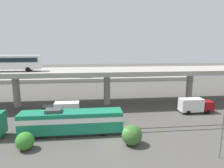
{
  "coord_description": "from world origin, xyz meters",
  "views": [
    {
      "loc": [
        -3.91,
        -25.93,
        13.55
      ],
      "look_at": [
        1.34,
        21.15,
        4.6
      ],
      "focal_mm": 32.11,
      "sensor_mm": 36.0,
      "label": 1
    }
  ],
  "objects_px": {
    "service_truck_west": "(195,105)",
    "parked_car_6": "(59,75)",
    "train_locomotive": "(77,120)",
    "transit_bus_on_overpass": "(11,62)",
    "service_truck_east": "(62,110)",
    "parked_car_0": "(123,73)",
    "parked_car_1": "(99,75)",
    "parked_car_3": "(26,76)",
    "parked_car_4": "(86,76)",
    "parked_car_5": "(22,75)",
    "parked_car_2": "(130,75)"
  },
  "relations": [
    {
      "from": "train_locomotive",
      "to": "parked_car_4",
      "type": "relative_size",
      "value": 3.76
    },
    {
      "from": "parked_car_1",
      "to": "parked_car_6",
      "type": "distance_m",
      "value": 16.47
    },
    {
      "from": "service_truck_east",
      "to": "parked_car_6",
      "type": "relative_size",
      "value": 1.63
    },
    {
      "from": "parked_car_0",
      "to": "parked_car_1",
      "type": "height_order",
      "value": "same"
    },
    {
      "from": "service_truck_west",
      "to": "parked_car_4",
      "type": "height_order",
      "value": "service_truck_west"
    },
    {
      "from": "service_truck_east",
      "to": "service_truck_west",
      "type": "bearing_deg",
      "value": -180.0
    },
    {
      "from": "train_locomotive",
      "to": "service_truck_west",
      "type": "bearing_deg",
      "value": 17.83
    },
    {
      "from": "service_truck_east",
      "to": "parked_car_2",
      "type": "height_order",
      "value": "service_truck_east"
    },
    {
      "from": "service_truck_west",
      "to": "parked_car_6",
      "type": "bearing_deg",
      "value": 126.78
    },
    {
      "from": "transit_bus_on_overpass",
      "to": "service_truck_east",
      "type": "height_order",
      "value": "transit_bus_on_overpass"
    },
    {
      "from": "train_locomotive",
      "to": "service_truck_east",
      "type": "bearing_deg",
      "value": 112.99
    },
    {
      "from": "parked_car_0",
      "to": "parked_car_1",
      "type": "relative_size",
      "value": 1.06
    },
    {
      "from": "service_truck_east",
      "to": "parked_car_3",
      "type": "distance_m",
      "value": 45.66
    },
    {
      "from": "service_truck_west",
      "to": "parked_car_4",
      "type": "xyz_separation_m",
      "value": [
        -22.98,
        40.73,
        0.55
      ]
    },
    {
      "from": "parked_car_2",
      "to": "parked_car_0",
      "type": "bearing_deg",
      "value": 113.16
    },
    {
      "from": "train_locomotive",
      "to": "parked_car_3",
      "type": "bearing_deg",
      "value": 114.39
    },
    {
      "from": "service_truck_west",
      "to": "parked_car_6",
      "type": "relative_size",
      "value": 1.63
    },
    {
      "from": "service_truck_west",
      "to": "parked_car_1",
      "type": "bearing_deg",
      "value": 112.52
    },
    {
      "from": "parked_car_3",
      "to": "parked_car_0",
      "type": "bearing_deg",
      "value": 6.32
    },
    {
      "from": "parked_car_4",
      "to": "parked_car_5",
      "type": "relative_size",
      "value": 1.08
    },
    {
      "from": "service_truck_west",
      "to": "parked_car_6",
      "type": "distance_m",
      "value": 56.38
    },
    {
      "from": "service_truck_east",
      "to": "parked_car_5",
      "type": "relative_size",
      "value": 1.66
    },
    {
      "from": "parked_car_6",
      "to": "service_truck_east",
      "type": "bearing_deg",
      "value": 98.81
    },
    {
      "from": "transit_bus_on_overpass",
      "to": "service_truck_west",
      "type": "height_order",
      "value": "transit_bus_on_overpass"
    },
    {
      "from": "train_locomotive",
      "to": "transit_bus_on_overpass",
      "type": "height_order",
      "value": "transit_bus_on_overpass"
    },
    {
      "from": "train_locomotive",
      "to": "parked_car_2",
      "type": "xyz_separation_m",
      "value": [
        18.08,
        48.82,
        -0.0
      ]
    },
    {
      "from": "parked_car_5",
      "to": "parked_car_4",
      "type": "bearing_deg",
      "value": 171.03
    },
    {
      "from": "parked_car_5",
      "to": "parked_car_6",
      "type": "height_order",
      "value": "same"
    },
    {
      "from": "service_truck_west",
      "to": "service_truck_east",
      "type": "distance_m",
      "value": 26.76
    },
    {
      "from": "parked_car_2",
      "to": "transit_bus_on_overpass",
      "type": "bearing_deg",
      "value": -133.05
    },
    {
      "from": "parked_car_4",
      "to": "service_truck_west",
      "type": "bearing_deg",
      "value": 119.44
    },
    {
      "from": "train_locomotive",
      "to": "transit_bus_on_overpass",
      "type": "xyz_separation_m",
      "value": [
        -14.27,
        14.18,
        8.17
      ]
    },
    {
      "from": "parked_car_3",
      "to": "parked_car_1",
      "type": "bearing_deg",
      "value": 1.62
    },
    {
      "from": "train_locomotive",
      "to": "parked_car_3",
      "type": "distance_m",
      "value": 53.87
    },
    {
      "from": "service_truck_east",
      "to": "parked_car_5",
      "type": "bearing_deg",
      "value": -64.47
    },
    {
      "from": "transit_bus_on_overpass",
      "to": "service_truck_east",
      "type": "xyz_separation_m",
      "value": [
        11.05,
        -6.61,
        -8.73
      ]
    },
    {
      "from": "parked_car_0",
      "to": "parked_car_6",
      "type": "xyz_separation_m",
      "value": [
        -26.37,
        -0.59,
        -0.0
      ]
    },
    {
      "from": "service_truck_east",
      "to": "parked_car_2",
      "type": "xyz_separation_m",
      "value": [
        21.3,
        41.24,
        0.55
      ]
    },
    {
      "from": "transit_bus_on_overpass",
      "to": "service_truck_west",
      "type": "relative_size",
      "value": 1.76
    },
    {
      "from": "parked_car_0",
      "to": "parked_car_3",
      "type": "relative_size",
      "value": 1.02
    },
    {
      "from": "train_locomotive",
      "to": "service_truck_west",
      "type": "distance_m",
      "value": 24.74
    },
    {
      "from": "service_truck_west",
      "to": "train_locomotive",
      "type": "bearing_deg",
      "value": -162.17
    },
    {
      "from": "parked_car_4",
      "to": "service_truck_east",
      "type": "bearing_deg",
      "value": 84.71
    },
    {
      "from": "parked_car_4",
      "to": "transit_bus_on_overpass",
      "type": "bearing_deg",
      "value": 66.51
    },
    {
      "from": "train_locomotive",
      "to": "parked_car_4",
      "type": "xyz_separation_m",
      "value": [
        0.56,
        48.3,
        -0.0
      ]
    },
    {
      "from": "parked_car_6",
      "to": "parked_car_3",
      "type": "bearing_deg",
      "value": 16.91
    },
    {
      "from": "service_truck_west",
      "to": "parked_car_6",
      "type": "height_order",
      "value": "service_truck_west"
    },
    {
      "from": "parked_car_1",
      "to": "parked_car_6",
      "type": "height_order",
      "value": "same"
    },
    {
      "from": "transit_bus_on_overpass",
      "to": "parked_car_6",
      "type": "xyz_separation_m",
      "value": [
        4.05,
        38.54,
        -8.17
      ]
    },
    {
      "from": "parked_car_1",
      "to": "transit_bus_on_overpass",
      "type": "bearing_deg",
      "value": -119.61
    }
  ]
}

